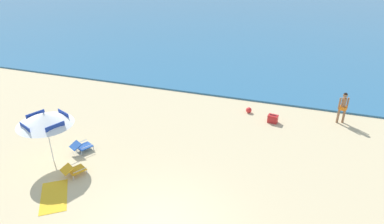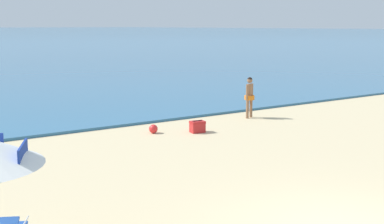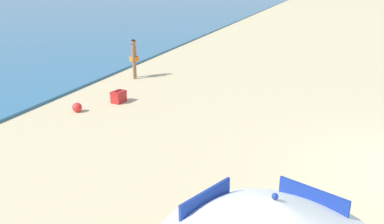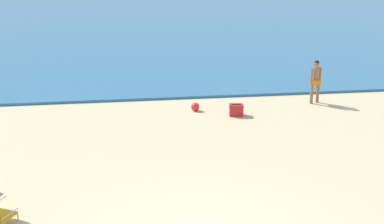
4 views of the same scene
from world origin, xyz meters
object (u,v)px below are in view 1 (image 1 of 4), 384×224
object	(u,v)px
lounge_chair_beside_umbrella	(73,170)
beach_umbrella_striped_main	(45,119)
beach_towel	(54,196)
lounge_chair_under_umbrella	(81,146)
person_standing_near_shore	(343,106)
beach_ball	(249,110)
cooler_box	(273,119)

from	to	relation	value
lounge_chair_beside_umbrella	beach_umbrella_striped_main	bearing A→B (deg)	158.86
beach_towel	lounge_chair_under_umbrella	bearing A→B (deg)	105.91
person_standing_near_shore	beach_ball	distance (m)	4.68
cooler_box	beach_ball	distance (m)	1.53
person_standing_near_shore	cooler_box	size ratio (longest dim) A/B	3.05
beach_ball	beach_towel	distance (m)	10.52
beach_ball	beach_towel	xyz separation A→B (m)	(-5.43, -9.01, -0.15)
cooler_box	person_standing_near_shore	bearing A→B (deg)	18.47
person_standing_near_shore	beach_towel	distance (m)	13.76
beach_umbrella_striped_main	cooler_box	xyz separation A→B (m)	(8.28, 6.44, -1.80)
lounge_chair_under_umbrella	lounge_chair_beside_umbrella	bearing A→B (deg)	-64.63
lounge_chair_under_umbrella	cooler_box	bearing A→B (deg)	35.59
lounge_chair_under_umbrella	person_standing_near_shore	distance (m)	12.67
lounge_chair_under_umbrella	beach_umbrella_striped_main	bearing A→B (deg)	-124.49
lounge_chair_under_umbrella	cooler_box	xyz separation A→B (m)	(7.59, 5.43, -0.07)
lounge_chair_beside_umbrella	beach_ball	world-z (taller)	lounge_chair_beside_umbrella
cooler_box	beach_ball	world-z (taller)	cooler_box
beach_umbrella_striped_main	person_standing_near_shore	bearing A→B (deg)	33.13
lounge_chair_under_umbrella	cooler_box	distance (m)	9.33
person_standing_near_shore	cooler_box	xyz separation A→B (m)	(-3.25, -1.09, -0.75)
lounge_chair_under_umbrella	lounge_chair_beside_umbrella	size ratio (longest dim) A/B	1.00
lounge_chair_under_umbrella	beach_towel	distance (m)	2.98
beach_umbrella_striped_main	person_standing_near_shore	size ratio (longest dim) A/B	1.40
cooler_box	beach_towel	distance (m)	10.71
beach_umbrella_striped_main	beach_towel	world-z (taller)	beach_umbrella_striped_main
lounge_chair_under_umbrella	person_standing_near_shore	xyz separation A→B (m)	(10.84, 6.52, 0.68)
beach_umbrella_striped_main	cooler_box	size ratio (longest dim) A/B	4.28
lounge_chair_under_umbrella	beach_ball	size ratio (longest dim) A/B	3.33
lounge_chair_beside_umbrella	person_standing_near_shore	xyz separation A→B (m)	(10.10, 8.08, 0.68)
person_standing_near_shore	beach_umbrella_striped_main	bearing A→B (deg)	-146.87
lounge_chair_under_umbrella	person_standing_near_shore	world-z (taller)	person_standing_near_shore
beach_umbrella_striped_main	person_standing_near_shore	world-z (taller)	beach_umbrella_striped_main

